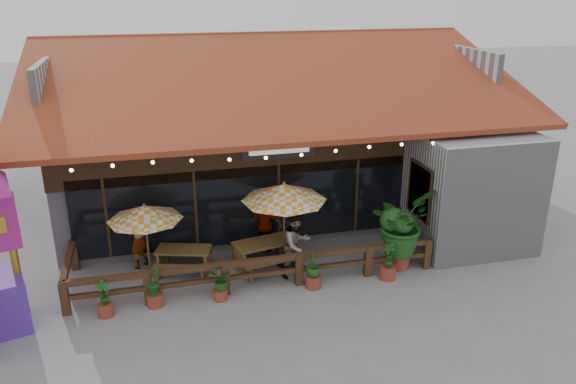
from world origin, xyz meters
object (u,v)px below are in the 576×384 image
object	(u,v)px
umbrella_left	(145,213)
picnic_table_right	(264,250)
umbrella_right	(284,193)
tropical_plant	(401,225)
picnic_table_left	(184,256)

from	to	relation	value
umbrella_left	picnic_table_right	xyz separation A→B (m)	(3.22, -0.32, -1.35)
umbrella_right	tropical_plant	bearing A→B (deg)	-16.71
umbrella_right	picnic_table_left	world-z (taller)	umbrella_right
umbrella_right	picnic_table_right	bearing A→B (deg)	-177.12
umbrella_right	picnic_table_left	size ratio (longest dim) A/B	1.55
umbrella_right	picnic_table_right	size ratio (longest dim) A/B	1.43
picnic_table_left	picnic_table_right	world-z (taller)	picnic_table_right
umbrella_left	picnic_table_right	size ratio (longest dim) A/B	1.10
umbrella_right	picnic_table_right	world-z (taller)	umbrella_right
umbrella_left	picnic_table_left	size ratio (longest dim) A/B	1.20
umbrella_right	tropical_plant	world-z (taller)	umbrella_right
picnic_table_left	umbrella_left	bearing A→B (deg)	179.63
umbrella_left	tropical_plant	distance (m)	7.11
umbrella_left	tropical_plant	bearing A→B (deg)	-10.12
umbrella_right	picnic_table_right	xyz separation A→B (m)	(-0.60, -0.03, -1.70)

